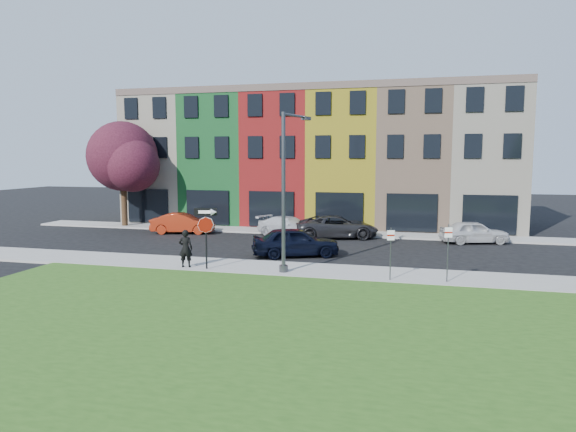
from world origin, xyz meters
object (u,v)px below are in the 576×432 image
(man, at_px, (186,248))
(sedan_near, at_px, (295,242))
(stop_sign, at_px, (206,226))
(street_lamp, at_px, (286,192))

(man, bearing_deg, sedan_near, -144.29)
(man, xyz_separation_m, sedan_near, (4.25, 4.43, -0.22))
(man, height_order, sedan_near, man)
(stop_sign, height_order, man, stop_sign)
(sedan_near, bearing_deg, street_lamp, 164.39)
(stop_sign, distance_m, man, 1.58)
(stop_sign, height_order, street_lamp, street_lamp)
(stop_sign, bearing_deg, street_lamp, -6.37)
(sedan_near, bearing_deg, stop_sign, 122.25)
(man, distance_m, sedan_near, 6.15)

